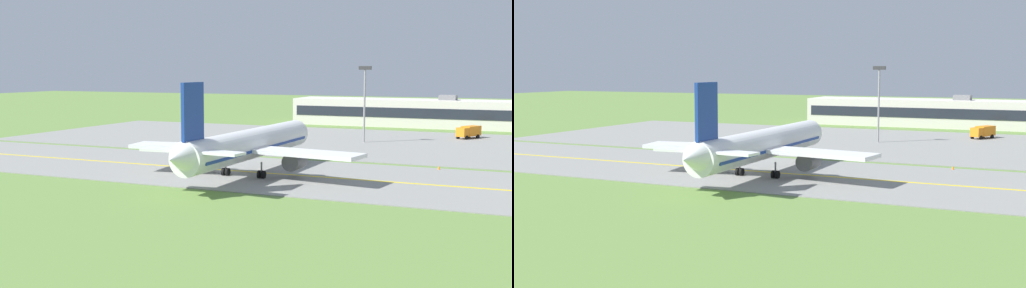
{
  "view_description": "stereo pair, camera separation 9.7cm",
  "coord_description": "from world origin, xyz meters",
  "views": [
    {
      "loc": [
        42.21,
        -79.98,
        14.19
      ],
      "look_at": [
        6.08,
        -0.01,
        4.0
      ],
      "focal_mm": 45.56,
      "sensor_mm": 36.0,
      "label": 1
    },
    {
      "loc": [
        42.3,
        -79.94,
        14.19
      ],
      "look_at": [
        6.08,
        -0.01,
        4.0
      ],
      "focal_mm": 45.56,
      "sensor_mm": 36.0,
      "label": 2
    }
  ],
  "objects": [
    {
      "name": "terminal_building",
      "position": [
        9.05,
        83.06,
        3.33
      ],
      "size": [
        53.99,
        13.41,
        7.83
      ],
      "color": "beige",
      "rests_on": "ground"
    },
    {
      "name": "taxiway_strip",
      "position": [
        0.0,
        0.0,
        0.05
      ],
      "size": [
        240.0,
        28.0,
        0.1
      ],
      "primitive_type": "cube",
      "color": "gray",
      "rests_on": "ground"
    },
    {
      "name": "service_truck_fuel",
      "position": [
        27.61,
        57.41,
        1.53
      ],
      "size": [
        4.54,
        6.28,
        2.6
      ],
      "color": "orange",
      "rests_on": "ground"
    },
    {
      "name": "apron_light_mast",
      "position": [
        10.0,
        41.82,
        9.33
      ],
      "size": [
        2.4,
        0.5,
        14.7
      ],
      "color": "gray",
      "rests_on": "ground"
    },
    {
      "name": "taxiway_centreline",
      "position": [
        0.0,
        0.0,
        0.11
      ],
      "size": [
        220.0,
        0.6,
        0.01
      ],
      "primitive_type": "cube",
      "color": "yellow",
      "rests_on": "taxiway_strip"
    },
    {
      "name": "airplane_lead",
      "position": [
        6.08,
        -2.5,
        4.13
      ],
      "size": [
        32.52,
        39.52,
        12.7
      ],
      "color": "white",
      "rests_on": "ground"
    },
    {
      "name": "traffic_cone_near_edge",
      "position": [
        28.52,
        12.88,
        0.3
      ],
      "size": [
        0.44,
        0.44,
        0.6
      ],
      "primitive_type": "cone",
      "color": "orange",
      "rests_on": "ground"
    },
    {
      "name": "ground_plane",
      "position": [
        0.0,
        0.0,
        0.0
      ],
      "size": [
        500.0,
        500.0,
        0.0
      ],
      "primitive_type": "plane",
      "color": "olive"
    },
    {
      "name": "apron_pad",
      "position": [
        10.0,
        42.0,
        0.05
      ],
      "size": [
        140.0,
        52.0,
        0.1
      ],
      "primitive_type": "cube",
      "color": "gray",
      "rests_on": "ground"
    }
  ]
}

